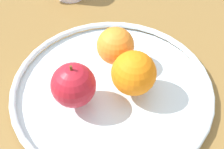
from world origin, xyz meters
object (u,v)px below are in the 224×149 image
at_px(fruit_bowl, 112,88).
at_px(orange_front_left, 134,73).
at_px(orange_back_right, 115,46).
at_px(apple, 74,87).

height_order(fruit_bowl, orange_front_left, orange_front_left).
relative_size(fruit_bowl, orange_back_right, 5.20).
bearing_deg(apple, fruit_bowl, -177.33).
distance_m(fruit_bowl, orange_front_left, 0.06).
xyz_separation_m(fruit_bowl, orange_front_left, (-0.03, 0.02, 0.05)).
relative_size(fruit_bowl, apple, 4.40).
distance_m(apple, orange_back_right, 0.12).
height_order(apple, orange_front_left, apple).
distance_m(fruit_bowl, apple, 0.09).
distance_m(orange_back_right, orange_front_left, 0.08).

